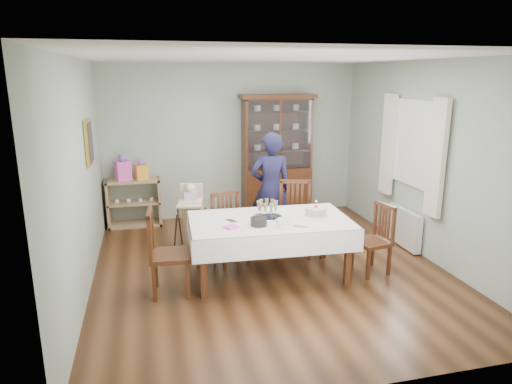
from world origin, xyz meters
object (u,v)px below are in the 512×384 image
object	(u,v)px
china_cabinet	(277,155)
chair_far_right	(295,233)
sideboard	(134,203)
high_chair	(192,224)
chair_far_left	(231,243)
gift_bag_pink	(123,169)
champagne_tray	(267,212)
chair_end_left	(169,269)
dining_table	(270,248)
birthday_cake	(316,212)
gift_bag_orange	(141,170)
woman	(271,189)
chair_end_right	(372,253)

from	to	relation	value
china_cabinet	chair_far_right	distance (m)	2.04
sideboard	high_chair	size ratio (longest dim) A/B	0.90
chair_far_left	gift_bag_pink	distance (m)	2.52
champagne_tray	high_chair	bearing A→B (deg)	127.28
champagne_tray	chair_end_left	bearing A→B (deg)	-169.06
dining_table	birthday_cake	distance (m)	0.74
chair_end_left	gift_bag_orange	size ratio (longest dim) A/B	2.90
chair_end_left	birthday_cake	xyz separation A→B (m)	(1.86, 0.17, 0.51)
chair_far_left	woman	world-z (taller)	woman
chair_far_left	chair_end_right	distance (m)	1.87
woman	birthday_cake	size ratio (longest dim) A/B	5.57
sideboard	gift_bag_orange	world-z (taller)	gift_bag_orange
chair_far_right	chair_end_right	xyz separation A→B (m)	(0.78, -0.83, -0.04)
chair_far_right	woman	size ratio (longest dim) A/B	0.62
champagne_tray	gift_bag_orange	size ratio (longest dim) A/B	1.03
gift_bag_pink	gift_bag_orange	bearing A→B (deg)	0.00
china_cabinet	high_chair	xyz separation A→B (m)	(-1.66, -1.31, -0.73)
chair_far_right	gift_bag_pink	bearing A→B (deg)	158.59
gift_bag_pink	sideboard	bearing A→B (deg)	8.32
sideboard	gift_bag_orange	bearing A→B (deg)	-7.45
chair_far_right	chair_end_left	xyz separation A→B (m)	(-1.81, -0.81, -0.01)
woman	birthday_cake	world-z (taller)	woman
china_cabinet	gift_bag_orange	bearing A→B (deg)	179.96
sideboard	champagne_tray	size ratio (longest dim) A/B	2.47
chair_end_right	birthday_cake	distance (m)	0.92
gift_bag_pink	high_chair	bearing A→B (deg)	-53.50
chair_far_left	chair_far_right	xyz separation A→B (m)	(0.95, 0.09, 0.03)
chair_far_right	chair_end_right	size ratio (longest dim) A/B	1.16
gift_bag_orange	birthday_cake	bearing A→B (deg)	-49.38
china_cabinet	high_chair	size ratio (longest dim) A/B	2.18
sideboard	chair_far_right	size ratio (longest dim) A/B	0.86
chair_end_left	woman	distance (m)	2.15
china_cabinet	gift_bag_orange	world-z (taller)	china_cabinet
sideboard	chair_far_right	world-z (taller)	chair_far_right
chair_end_right	gift_bag_pink	bearing A→B (deg)	-141.61
chair_far_left	chair_end_right	world-z (taller)	chair_far_left
china_cabinet	woman	xyz separation A→B (m)	(-0.47, -1.32, -0.27)
sideboard	woman	bearing A→B (deg)	-33.54
dining_table	chair_end_right	distance (m)	1.34
chair_end_right	high_chair	distance (m)	2.58
china_cabinet	champagne_tray	xyz separation A→B (m)	(-0.82, -2.42, -0.29)
sideboard	birthday_cake	xyz separation A→B (m)	(2.29, -2.52, 0.42)
sideboard	chair_far_right	distance (m)	2.92
champagne_tray	gift_bag_orange	distance (m)	2.87
sideboard	birthday_cake	world-z (taller)	birthday_cake
sideboard	chair_far_left	size ratio (longest dim) A/B	0.94
high_chair	gift_bag_orange	distance (m)	1.59
dining_table	sideboard	size ratio (longest dim) A/B	2.28
china_cabinet	gift_bag_orange	size ratio (longest dim) A/B	6.16
champagne_tray	birthday_cake	bearing A→B (deg)	-6.89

